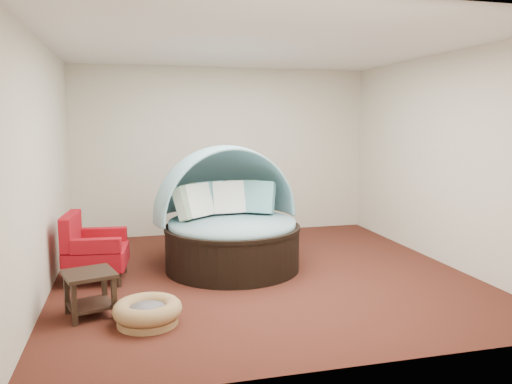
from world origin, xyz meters
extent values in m
plane|color=#4A2015|center=(0.00, 0.00, 0.00)|extent=(5.00, 5.00, 0.00)
plane|color=beige|center=(0.00, 2.50, 1.40)|extent=(5.00, 0.00, 5.00)
plane|color=beige|center=(0.00, -2.50, 1.40)|extent=(5.00, 0.00, 5.00)
plane|color=beige|center=(-2.50, 0.00, 1.40)|extent=(0.00, 5.00, 5.00)
plane|color=beige|center=(2.50, 0.00, 1.40)|extent=(0.00, 5.00, 5.00)
plane|color=white|center=(0.00, 0.00, 2.80)|extent=(5.00, 5.00, 0.00)
cylinder|color=black|center=(-0.32, 0.32, 0.26)|extent=(2.07, 2.07, 0.53)
cylinder|color=black|center=(-0.32, 0.32, 0.55)|extent=(2.09, 2.09, 0.05)
cylinder|color=#86B1B9|center=(-0.32, 0.32, 0.59)|extent=(1.95, 1.95, 0.12)
cube|color=#34663D|center=(-0.87, 0.51, 0.87)|extent=(0.45, 0.51, 0.46)
cube|color=white|center=(-0.73, 0.58, 0.87)|extent=(0.50, 0.48, 0.46)
cube|color=#69B2B6|center=(-0.54, 0.75, 0.87)|extent=(0.50, 0.40, 0.46)
cube|color=white|center=(-0.29, 0.74, 0.87)|extent=(0.46, 0.28, 0.46)
cube|color=#34663D|center=(-0.07, 0.80, 0.87)|extent=(0.49, 0.35, 0.46)
cube|color=#69B2B6|center=(0.12, 0.66, 0.87)|extent=(0.51, 0.45, 0.46)
cylinder|color=#9A7B46|center=(-1.46, -1.24, 0.03)|extent=(0.62, 0.62, 0.07)
torus|color=#9A7B46|center=(-1.46, -1.24, 0.14)|extent=(0.70, 0.70, 0.17)
cylinder|color=slate|center=(-1.46, -1.24, 0.12)|extent=(0.42, 0.42, 0.10)
cylinder|color=black|center=(-2.31, -0.01, 0.08)|extent=(0.07, 0.07, 0.17)
cylinder|color=black|center=(-2.25, 0.56, 0.08)|extent=(0.07, 0.07, 0.17)
cylinder|color=black|center=(-1.75, -0.06, 0.08)|extent=(0.07, 0.07, 0.17)
cylinder|color=black|center=(-1.69, 0.50, 0.08)|extent=(0.07, 0.07, 0.17)
cube|color=maroon|center=(-2.00, 0.25, 0.29)|extent=(0.77, 0.77, 0.24)
cube|color=maroon|center=(-2.28, 0.28, 0.62)|extent=(0.20, 0.72, 0.41)
cube|color=maroon|center=(-1.98, -0.06, 0.50)|extent=(0.57, 0.17, 0.17)
cube|color=maroon|center=(-1.92, 0.54, 0.50)|extent=(0.57, 0.17, 0.17)
cube|color=black|center=(-2.00, -0.90, 0.43)|extent=(0.58, 0.58, 0.04)
cube|color=black|center=(-2.00, -0.90, 0.11)|extent=(0.51, 0.51, 0.03)
cube|color=black|center=(-2.12, -1.13, 0.20)|extent=(0.06, 0.06, 0.41)
cube|color=black|center=(-2.23, -0.77, 0.20)|extent=(0.06, 0.06, 0.41)
cube|color=black|center=(-1.77, -1.02, 0.20)|extent=(0.06, 0.06, 0.41)
cube|color=black|center=(-1.88, -0.66, 0.20)|extent=(0.06, 0.06, 0.41)
camera|label=1|loc=(-1.58, -5.87, 1.91)|focal=35.00mm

